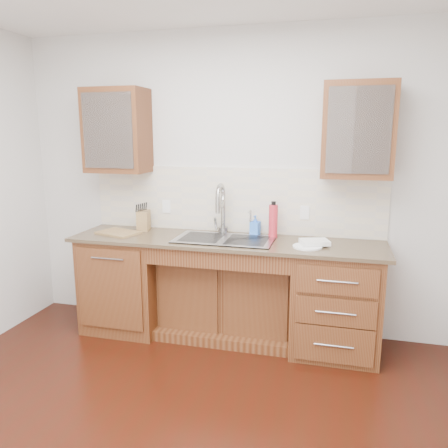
% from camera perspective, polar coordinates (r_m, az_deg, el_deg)
% --- Properties ---
extents(wall_back, '(4.00, 0.10, 2.70)m').
position_cam_1_polar(wall_back, '(4.03, 1.42, 5.31)').
color(wall_back, silver).
rests_on(wall_back, ground).
extents(base_cabinet_left, '(0.70, 0.62, 0.88)m').
position_cam_1_polar(base_cabinet_left, '(4.23, -12.53, -7.34)').
color(base_cabinet_left, '#593014').
rests_on(base_cabinet_left, ground).
extents(base_cabinet_center, '(1.20, 0.44, 0.70)m').
position_cam_1_polar(base_cabinet_center, '(4.02, 0.47, -9.44)').
color(base_cabinet_center, '#593014').
rests_on(base_cabinet_center, ground).
extents(base_cabinet_right, '(0.70, 0.62, 0.88)m').
position_cam_1_polar(base_cabinet_right, '(3.80, 14.37, -9.66)').
color(base_cabinet_right, '#593014').
rests_on(base_cabinet_right, ground).
extents(countertop, '(2.70, 0.65, 0.03)m').
position_cam_1_polar(countertop, '(3.76, 0.10, -2.24)').
color(countertop, '#84705B').
rests_on(countertop, base_cabinet_left).
extents(backsplash, '(2.70, 0.02, 0.59)m').
position_cam_1_polar(backsplash, '(3.99, 1.22, 3.15)').
color(backsplash, beige).
rests_on(backsplash, wall_back).
extents(sink, '(0.84, 0.46, 0.19)m').
position_cam_1_polar(sink, '(3.76, 0.04, -3.33)').
color(sink, '#9E9EA5').
rests_on(sink, countertop).
extents(faucet, '(0.04, 0.04, 0.40)m').
position_cam_1_polar(faucet, '(3.93, -0.12, 1.61)').
color(faucet, '#999993').
rests_on(faucet, countertop).
extents(filter_tap, '(0.02, 0.02, 0.24)m').
position_cam_1_polar(filter_tap, '(3.90, 3.48, 0.31)').
color(filter_tap, '#999993').
rests_on(filter_tap, countertop).
extents(upper_cabinet_left, '(0.55, 0.34, 0.75)m').
position_cam_1_polar(upper_cabinet_left, '(4.17, -13.77, 11.74)').
color(upper_cabinet_left, '#593014').
rests_on(upper_cabinet_left, wall_back).
extents(upper_cabinet_right, '(0.55, 0.34, 0.75)m').
position_cam_1_polar(upper_cabinet_right, '(3.69, 17.09, 11.58)').
color(upper_cabinet_right, '#593014').
rests_on(upper_cabinet_right, wall_back).
extents(outlet_left, '(0.08, 0.01, 0.12)m').
position_cam_1_polar(outlet_left, '(4.19, -7.52, 2.28)').
color(outlet_left, white).
rests_on(outlet_left, backsplash).
extents(outlet_right, '(0.08, 0.01, 0.12)m').
position_cam_1_polar(outlet_right, '(3.90, 10.50, 1.47)').
color(outlet_right, white).
rests_on(outlet_right, backsplash).
extents(soap_bottle, '(0.09, 0.09, 0.18)m').
position_cam_1_polar(soap_bottle, '(3.91, 4.09, -0.15)').
color(soap_bottle, '#367AEE').
rests_on(soap_bottle, countertop).
extents(water_bottle, '(0.10, 0.10, 0.29)m').
position_cam_1_polar(water_bottle, '(3.81, 6.44, 0.36)').
color(water_bottle, red).
rests_on(water_bottle, countertop).
extents(plate, '(0.29, 0.29, 0.01)m').
position_cam_1_polar(plate, '(3.55, 10.84, -2.92)').
color(plate, white).
rests_on(plate, countertop).
extents(dish_towel, '(0.26, 0.23, 0.04)m').
position_cam_1_polar(dish_towel, '(3.60, 11.74, -2.32)').
color(dish_towel, white).
rests_on(dish_towel, plate).
extents(knife_block, '(0.13, 0.18, 0.18)m').
position_cam_1_polar(knife_block, '(4.16, -10.46, 0.46)').
color(knife_block, brown).
rests_on(knife_block, countertop).
extents(cutting_board, '(0.42, 0.35, 0.02)m').
position_cam_1_polar(cutting_board, '(4.08, -13.62, -1.10)').
color(cutting_board, olive).
rests_on(cutting_board, countertop).
extents(cup_left_a, '(0.14, 0.14, 0.11)m').
position_cam_1_polar(cup_left_a, '(4.23, -15.18, 11.04)').
color(cup_left_a, white).
rests_on(cup_left_a, upper_cabinet_left).
extents(cup_left_b, '(0.11, 0.11, 0.08)m').
position_cam_1_polar(cup_left_b, '(4.15, -13.12, 10.95)').
color(cup_left_b, white).
rests_on(cup_left_b, upper_cabinet_left).
extents(cup_right_a, '(0.13, 0.13, 0.10)m').
position_cam_1_polar(cup_right_a, '(3.69, 16.39, 10.82)').
color(cup_right_a, white).
rests_on(cup_right_a, upper_cabinet_right).
extents(cup_right_b, '(0.11, 0.11, 0.08)m').
position_cam_1_polar(cup_right_b, '(3.69, 18.26, 10.60)').
color(cup_right_b, white).
rests_on(cup_right_b, upper_cabinet_right).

